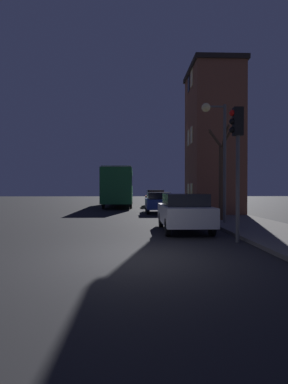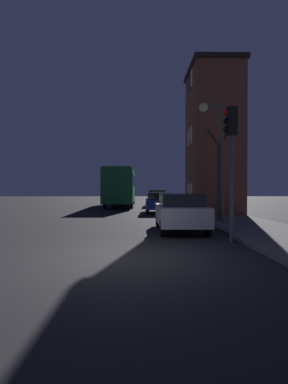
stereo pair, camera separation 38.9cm
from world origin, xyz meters
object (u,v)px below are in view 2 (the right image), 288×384
at_px(traffic_light, 231,145).
at_px(bare_tree, 220,174).
at_px(car_near_lane, 180,211).
at_px(streetlamp, 215,140).
at_px(car_mid_lane, 158,202).
at_px(bus, 121,185).
at_px(car_far_lane, 157,198).

height_order(traffic_light, bare_tree, bare_tree).
bearing_deg(car_near_lane, streetlamp, 45.33).
relative_size(bare_tree, car_mid_lane, 1.21).
distance_m(car_near_lane, car_mid_lane, 9.11).
relative_size(streetlamp, car_mid_lane, 1.44).
height_order(streetlamp, bus, streetlamp).
distance_m(streetlamp, bus, 16.64).
bearing_deg(car_mid_lane, traffic_light, -82.34).
height_order(streetlamp, car_far_lane, streetlamp).
distance_m(streetlamp, car_mid_lane, 8.19).
xyz_separation_m(bus, car_mid_lane, (3.18, -8.44, -1.36)).
relative_size(traffic_light, car_near_lane, 1.06).
xyz_separation_m(streetlamp, car_far_lane, (-1.88, 15.18, -3.21)).
distance_m(bus, car_far_lane, 3.77).
bearing_deg(bare_tree, car_mid_lane, 114.72).
bearing_deg(car_far_lane, bare_tree, -80.09).
xyz_separation_m(traffic_light, car_near_lane, (-1.26, 2.61, -2.30)).
height_order(bare_tree, bus, bare_tree).
relative_size(traffic_light, car_far_lane, 0.93).
xyz_separation_m(streetlamp, car_near_lane, (-1.89, -1.91, -3.22)).
height_order(traffic_light, car_mid_lane, traffic_light).
distance_m(bare_tree, car_near_lane, 4.29).
bearing_deg(car_mid_lane, car_near_lane, -88.04).
bearing_deg(bare_tree, traffic_light, -101.72).
bearing_deg(streetlamp, car_far_lane, 97.08).
height_order(streetlamp, car_near_lane, streetlamp).
relative_size(traffic_light, bus, 0.37).
bearing_deg(bare_tree, bus, 112.36).
distance_m(traffic_light, bare_tree, 5.88).
distance_m(streetlamp, car_far_lane, 15.63).
height_order(traffic_light, bus, traffic_light).
bearing_deg(car_far_lane, traffic_light, -86.35).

